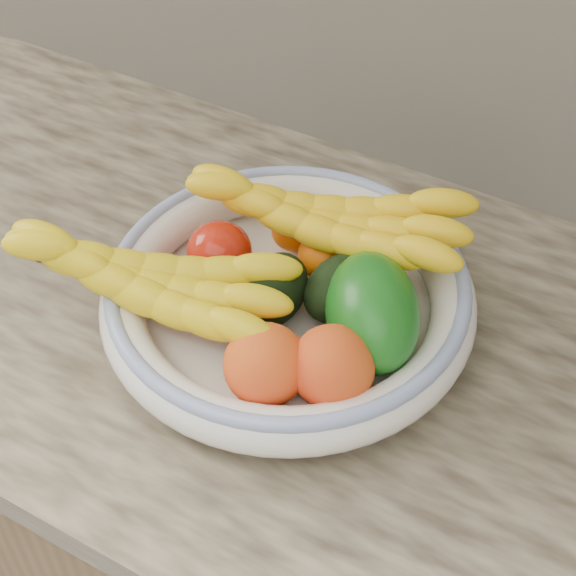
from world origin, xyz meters
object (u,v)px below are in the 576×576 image
Objects in this scene: green_mango at (372,312)px; banana_bunch_back at (325,225)px; fruit_bowl at (288,296)px; banana_bunch_front at (149,286)px.

banana_bunch_back is at bearing 104.03° from green_mango.
green_mango is 0.12m from banana_bunch_back.
green_mango reaches higher than fruit_bowl.
banana_bunch_front is (-0.21, -0.08, 0.01)m from green_mango.
banana_bunch_front reaches higher than fruit_bowl.
green_mango is at bearing -51.64° from banana_bunch_back.
green_mango reaches higher than banana_bunch_back.
banana_bunch_back is (0.00, 0.08, 0.04)m from fruit_bowl.
banana_bunch_back is at bearing 88.81° from fruit_bowl.
green_mango is at bearing 7.16° from banana_bunch_front.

